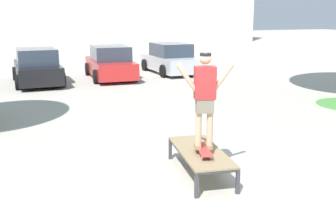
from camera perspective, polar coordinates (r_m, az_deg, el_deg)
The scene contains 7 objects.
ground_plane at distance 7.54m, azimuth 6.01°, elevation -9.78°, with size 120.00×120.00×0.00m, color #B2AA9E.
skate_box at distance 7.39m, azimuth 4.62°, elevation -6.78°, with size 1.09×2.01×0.46m.
skateboard at distance 7.19m, azimuth 5.06°, elevation -6.31°, with size 0.44×0.82×0.09m.
skater at distance 6.93m, azimuth 5.22°, elevation 1.50°, with size 0.97×0.40×1.69m.
car_black at distance 18.06m, azimuth -18.02°, elevation 5.07°, with size 1.96×4.22×1.50m.
car_red at distance 18.78m, azimuth -8.18°, elevation 5.83°, with size 2.17×4.32×1.50m.
car_silver at distance 20.37m, azimuth 0.27°, elevation 6.47°, with size 1.95×4.22×1.50m.
Camera 1 is at (-3.44, -6.06, 2.86)m, focal length 43.12 mm.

